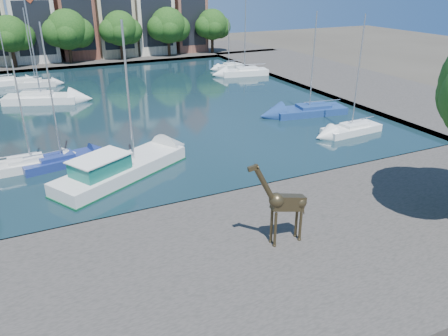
% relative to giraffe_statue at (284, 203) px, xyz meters
% --- Properties ---
extents(ground, '(160.00, 160.00, 0.00)m').
position_rel_giraffe_statue_xyz_m(ground, '(3.23, 6.27, -2.71)').
color(ground, '#38332B').
rests_on(ground, ground).
extents(water_basin, '(38.00, 50.00, 0.08)m').
position_rel_giraffe_statue_xyz_m(water_basin, '(3.23, 30.27, -2.67)').
color(water_basin, black).
rests_on(water_basin, ground).
extents(near_quay, '(50.00, 14.00, 0.50)m').
position_rel_giraffe_statue_xyz_m(near_quay, '(3.23, -0.73, -2.46)').
color(near_quay, '#443E3A').
rests_on(near_quay, ground).
extents(far_quay, '(60.00, 16.00, 0.50)m').
position_rel_giraffe_statue_xyz_m(far_quay, '(3.23, 62.27, -2.46)').
color(far_quay, '#443E3A').
rests_on(far_quay, ground).
extents(right_quay, '(14.00, 52.00, 0.50)m').
position_rel_giraffe_statue_xyz_m(right_quay, '(28.23, 30.27, -2.46)').
color(right_quay, '#443E3A').
rests_on(right_quay, ground).
extents(townhouse_west_inner, '(6.43, 9.18, 15.15)m').
position_rel_giraffe_statue_xyz_m(townhouse_west_inner, '(-7.27, 62.26, 4.64)').
color(townhouse_west_inner, beige).
rests_on(townhouse_west_inner, far_quay).
extents(townhouse_center, '(5.44, 9.18, 16.93)m').
position_rel_giraffe_statue_xyz_m(townhouse_center, '(-0.77, 62.26, 5.66)').
color(townhouse_center, brown).
rests_on(townhouse_center, far_quay).
extents(townhouse_east_inner, '(5.94, 9.18, 15.79)m').
position_rel_giraffe_statue_xyz_m(townhouse_east_inner, '(5.23, 62.26, 5.02)').
color(townhouse_east_inner, tan).
rests_on(townhouse_east_inner, far_quay).
extents(townhouse_east_mid, '(6.43, 9.18, 16.65)m').
position_rel_giraffe_statue_xyz_m(townhouse_east_mid, '(11.73, 62.26, 5.39)').
color(townhouse_east_mid, beige).
rests_on(townhouse_east_mid, far_quay).
extents(townhouse_east_end, '(5.44, 9.18, 14.43)m').
position_rel_giraffe_statue_xyz_m(townhouse_east_end, '(18.23, 62.26, 4.40)').
color(townhouse_east_end, brown).
rests_on(townhouse_east_end, far_quay).
extents(far_tree_west, '(6.76, 5.20, 7.36)m').
position_rel_giraffe_statue_xyz_m(far_tree_west, '(-10.68, 56.77, 2.37)').
color(far_tree_west, '#332114').
rests_on(far_tree_west, far_quay).
extents(far_tree_mid_west, '(7.80, 6.00, 8.00)m').
position_rel_giraffe_statue_xyz_m(far_tree_mid_west, '(-2.66, 56.77, 2.58)').
color(far_tree_mid_west, '#332114').
rests_on(far_tree_mid_west, far_quay).
extents(far_tree_mid_east, '(7.02, 5.40, 7.52)m').
position_rel_giraffe_statue_xyz_m(far_tree_mid_east, '(5.33, 56.77, 2.42)').
color(far_tree_mid_east, '#332114').
rests_on(far_tree_mid_east, far_quay).
extents(far_tree_east, '(7.54, 5.80, 7.84)m').
position_rel_giraffe_statue_xyz_m(far_tree_east, '(13.34, 56.77, 2.53)').
color(far_tree_east, '#332114').
rests_on(far_tree_east, far_quay).
extents(far_tree_far_east, '(6.76, 5.20, 7.36)m').
position_rel_giraffe_statue_xyz_m(far_tree_far_east, '(21.32, 56.77, 2.37)').
color(far_tree_far_east, '#332114').
rests_on(far_tree_far_east, far_quay).
extents(giraffe_statue, '(3.15, 0.60, 4.50)m').
position_rel_giraffe_statue_xyz_m(giraffe_statue, '(0.00, 0.00, 0.00)').
color(giraffe_statue, '#3A311D').
rests_on(giraffe_statue, near_quay).
extents(motorsailer, '(10.10, 7.45, 10.25)m').
position_rel_giraffe_statue_xyz_m(motorsailer, '(-5.54, 11.98, -1.84)').
color(motorsailer, silver).
rests_on(motorsailer, water_basin).
extents(sailboat_left_a, '(5.46, 2.18, 7.75)m').
position_rel_giraffe_statue_xyz_m(sailboat_left_a, '(-10.81, 16.41, -2.16)').
color(sailboat_left_a, silver).
rests_on(sailboat_left_a, water_basin).
extents(sailboat_left_b, '(5.77, 2.89, 10.03)m').
position_rel_giraffe_statue_xyz_m(sailboat_left_b, '(-8.77, 16.09, -2.14)').
color(sailboat_left_b, navy).
rests_on(sailboat_left_b, water_basin).
extents(sailboat_left_c, '(8.10, 5.03, 12.52)m').
position_rel_giraffe_statue_xyz_m(sailboat_left_c, '(-8.77, 35.40, -2.02)').
color(sailboat_left_c, white).
rests_on(sailboat_left_c, water_basin).
extents(sailboat_left_d, '(4.89, 2.21, 9.38)m').
position_rel_giraffe_statue_xyz_m(sailboat_left_d, '(-8.77, 43.84, -2.08)').
color(sailboat_left_d, silver).
rests_on(sailboat_left_d, water_basin).
extents(sailboat_left_e, '(5.03, 2.11, 9.91)m').
position_rel_giraffe_statue_xyz_m(sailboat_left_e, '(-11.77, 46.37, -2.07)').
color(sailboat_left_e, white).
rests_on(sailboat_left_e, water_basin).
extents(sailboat_right_a, '(5.69, 2.35, 10.00)m').
position_rel_giraffe_statue_xyz_m(sailboat_right_a, '(15.23, 12.73, -2.14)').
color(sailboat_right_a, silver).
rests_on(sailboat_right_a, water_basin).
extents(sailboat_right_b, '(7.65, 3.57, 9.81)m').
position_rel_giraffe_statue_xyz_m(sailboat_right_b, '(15.23, 19.11, -2.12)').
color(sailboat_right_b, navy).
rests_on(sailboat_right_b, water_basin).
extents(sailboat_right_c, '(6.80, 3.36, 12.39)m').
position_rel_giraffe_statue_xyz_m(sailboat_right_c, '(18.23, 38.82, -2.00)').
color(sailboat_right_c, white).
rests_on(sailboat_right_c, water_basin).
extents(sailboat_right_d, '(4.57, 2.02, 7.24)m').
position_rel_giraffe_statue_xyz_m(sailboat_right_d, '(18.23, 43.89, -2.14)').
color(sailboat_right_d, silver).
rests_on(sailboat_right_d, water_basin).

